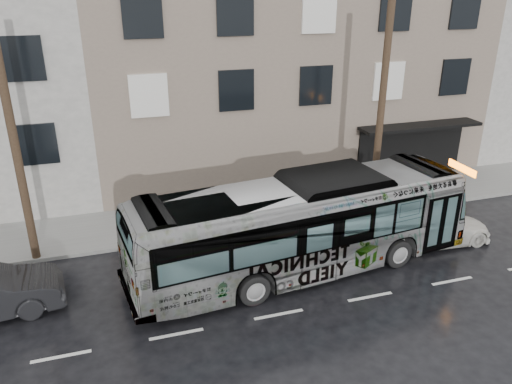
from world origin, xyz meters
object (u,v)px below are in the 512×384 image
(bus, at_px, (302,226))
(sign_post, at_px, (396,182))
(utility_pole_rear, at_px, (14,141))
(utility_pole_front, at_px, (381,111))
(white_sedan, at_px, (436,228))

(bus, bearing_deg, sign_post, -66.36)
(sign_post, bearing_deg, bus, -149.66)
(utility_pole_rear, xyz_separation_m, bus, (9.17, -3.47, -2.92))
(utility_pole_front, xyz_separation_m, white_sedan, (0.99, -3.21, -4.00))
(sign_post, bearing_deg, utility_pole_rear, 180.00)
(bus, distance_m, white_sedan, 5.93)
(sign_post, height_order, white_sedan, sign_post)
(utility_pole_front, bearing_deg, utility_pole_rear, 180.00)
(utility_pole_front, height_order, white_sedan, utility_pole_front)
(utility_pole_front, xyz_separation_m, utility_pole_rear, (-14.00, 0.00, 0.00))
(utility_pole_front, height_order, utility_pole_rear, same)
(utility_pole_rear, bearing_deg, bus, -20.73)
(utility_pole_rear, distance_m, sign_post, 15.46)
(utility_pole_front, bearing_deg, white_sedan, -72.87)
(utility_pole_front, distance_m, white_sedan, 5.23)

